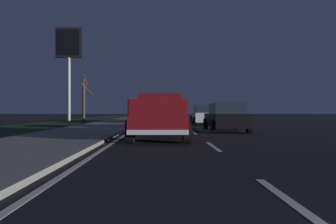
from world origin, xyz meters
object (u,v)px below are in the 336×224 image
Objects in this scene: sedan_black at (226,117)px; gas_price_sign at (69,52)px; sedan_green at (159,114)px; sedan_white at (205,115)px; bare_tree_far at (84,98)px; pickup_truck at (160,115)px.

gas_price_sign reaches higher than sedan_black.
sedan_green is (12.77, 3.84, 0.00)m from sedan_black.
sedan_black is (-7.21, -0.15, 0.00)m from sedan_white.
bare_tree_far is (6.66, 0.64, -3.12)m from gas_price_sign.
bare_tree_far is (-0.60, 7.11, 1.52)m from sedan_green.
gas_price_sign reaches higher than pickup_truck.
sedan_white is at bearing 1.17° from sedan_black.
pickup_truck is at bearing 138.31° from sedan_black.
gas_price_sign is (9.55, 6.70, 4.44)m from pickup_truck.
bare_tree_far reaches higher than sedan_black.
gas_price_sign is at bearing 61.88° from sedan_black.
gas_price_sign is (-1.70, 10.16, 4.64)m from sedan_white.
sedan_white is 11.98m from bare_tree_far.
sedan_green is 0.62× the size of gas_price_sign.
pickup_truck is at bearing -179.18° from sedan_green.
sedan_green is at bearing 33.63° from sedan_white.
sedan_white and sedan_green have the same top height.
sedan_green is at bearing -41.70° from gas_price_sign.
sedan_green is (16.81, 0.24, -0.20)m from pickup_truck.
sedan_white is 1.00× the size of sedan_green.
bare_tree_far is (12.17, 10.95, 1.52)m from sedan_black.
bare_tree_far is at bearing 24.37° from pickup_truck.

